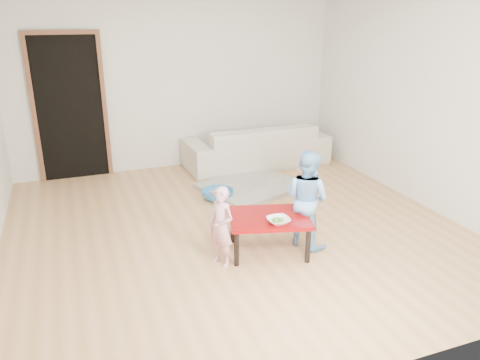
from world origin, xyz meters
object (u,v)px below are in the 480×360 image
bowl (278,221)px  child_blue (307,199)px  sofa (257,145)px  basin (218,195)px  child_pink (221,227)px  red_table (269,234)px

bowl → child_blue: size_ratio=0.21×
sofa → basin: 1.59m
sofa → bowl: 3.06m
child_pink → red_table: bearing=69.5°
sofa → child_pink: bearing=59.2°
red_table → basin: bearing=91.9°
sofa → bowl: (-0.97, -2.90, 0.10)m
bowl → basin: bearing=92.2°
sofa → bowl: bearing=69.4°
red_table → basin: (-0.05, 1.54, -0.14)m
sofa → child_blue: child_blue is taller
bowl → child_pink: (-0.55, 0.12, -0.03)m
red_table → child_blue: 0.54m
child_blue → basin: size_ratio=2.46×
sofa → red_table: size_ratio=2.82×
child_pink → sofa: bearing=124.0°
child_pink → child_blue: child_blue is taller
child_blue → bowl: bearing=89.3°
bowl → child_pink: size_ratio=0.28×
sofa → child_blue: (-0.55, -2.69, 0.19)m
child_pink → basin: child_pink is taller
red_table → child_pink: size_ratio=1.00×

